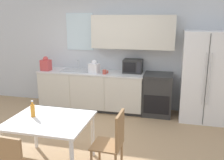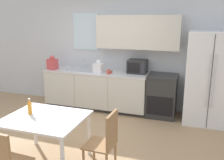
% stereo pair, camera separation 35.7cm
% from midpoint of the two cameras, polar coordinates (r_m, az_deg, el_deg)
% --- Properties ---
extents(ground_plane, '(12.00, 12.00, 0.00)m').
position_cam_midpoint_polar(ground_plane, '(4.58, -5.31, -13.92)').
color(ground_plane, tan).
extents(wall_back, '(12.00, 0.38, 2.70)m').
position_cam_midpoint_polar(wall_back, '(5.94, 3.21, 7.36)').
color(wall_back, silver).
rests_on(wall_back, ground_plane).
extents(kitchen_counter, '(2.49, 0.67, 0.91)m').
position_cam_midpoint_polar(kitchen_counter, '(5.98, -1.91, -2.21)').
color(kitchen_counter, '#333333').
rests_on(kitchen_counter, ground_plane).
extents(oven_range, '(0.62, 0.64, 0.93)m').
position_cam_midpoint_polar(oven_range, '(5.65, 13.11, -3.51)').
color(oven_range, '#2D2D2D').
rests_on(oven_range, ground_plane).
extents(refrigerator, '(0.93, 0.77, 1.88)m').
position_cam_midpoint_polar(refrigerator, '(5.48, 23.22, 0.29)').
color(refrigerator, white).
rests_on(refrigerator, ground_plane).
extents(kitchen_sink, '(0.68, 0.38, 0.25)m').
position_cam_midpoint_polar(kitchen_sink, '(6.01, -5.26, 2.39)').
color(kitchen_sink, '#B7BABC').
rests_on(kitchen_sink, kitchen_counter).
extents(microwave, '(0.43, 0.34, 0.30)m').
position_cam_midpoint_polar(microwave, '(5.70, 7.63, 3.07)').
color(microwave, '#282828').
rests_on(microwave, kitchen_counter).
extents(coffee_mug, '(0.13, 0.09, 0.10)m').
position_cam_midpoint_polar(coffee_mug, '(5.58, 1.12, 1.87)').
color(coffee_mug, '#BF4C3F').
rests_on(coffee_mug, kitchen_counter).
extents(grocery_bag_0, '(0.25, 0.22, 0.31)m').
position_cam_midpoint_polar(grocery_bag_0, '(5.68, -1.26, 2.96)').
color(grocery_bag_0, white).
rests_on(grocery_bag_0, kitchen_counter).
extents(grocery_bag_1, '(0.24, 0.21, 0.34)m').
position_cam_midpoint_polar(grocery_bag_1, '(6.18, -11.87, 3.75)').
color(grocery_bag_1, '#D14C4C').
rests_on(grocery_bag_1, kitchen_counter).
extents(dining_table, '(1.13, 0.95, 0.74)m').
position_cam_midpoint_polar(dining_table, '(3.79, -12.36, -9.65)').
color(dining_table, white).
rests_on(dining_table, ground_plane).
extents(dining_chair_side, '(0.41, 0.41, 0.93)m').
position_cam_midpoint_polar(dining_chair_side, '(3.49, 1.67, -13.48)').
color(dining_chair_side, '#997047').
rests_on(dining_chair_side, ground_plane).
extents(drink_bottle, '(0.06, 0.06, 0.25)m').
position_cam_midpoint_polar(drink_bottle, '(3.88, -15.80, -6.16)').
color(drink_bottle, orange).
rests_on(drink_bottle, dining_table).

